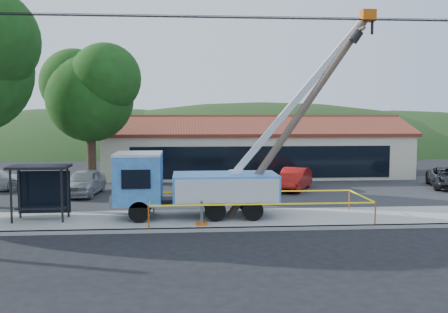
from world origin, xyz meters
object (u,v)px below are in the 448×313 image
Objects in this scene: leaning_pole at (305,107)px; bus_shelter at (41,180)px; car_red at (294,192)px; car_dark at (448,190)px; utility_truck at (193,182)px; car_silver at (85,197)px.

leaning_pole is 12.10m from bus_shelter.
car_dark is at bearing 26.20° from car_red.
leaning_pole is 3.66× the size of bus_shelter.
leaning_pole is at bearing -0.91° from bus_shelter.
car_red is 9.90m from car_dark.
car_silver is at bearing 132.39° from utility_truck.
car_red is (1.27, 7.79, -5.08)m from leaning_pole.
utility_truck reaches higher than car_red.
car_silver is 0.93× the size of car_dark.
car_dark is (16.21, 7.69, -1.74)m from utility_truck.
bus_shelter is 15.19m from car_red.
utility_truck is 4.67× the size of bus_shelter.
utility_truck reaches higher than car_silver.
bus_shelter is 24.20m from car_dark.
car_dark is at bearing 25.37° from utility_truck.
leaning_pole is at bearing -1.81° from utility_truck.
leaning_pole is 1.96× the size of car_dark.
bus_shelter is at bearing -143.71° from car_dark.
car_silver is 12.50m from car_red.
car_silver is (0.48, 6.83, -1.90)m from bus_shelter.
car_silver is at bearing 85.43° from bus_shelter.
car_dark is at bearing 18.24° from bus_shelter.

